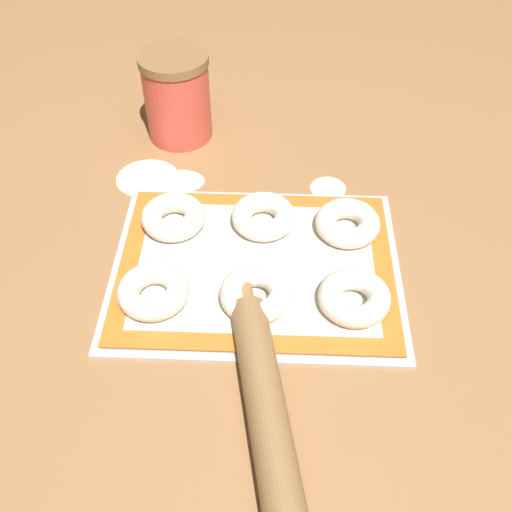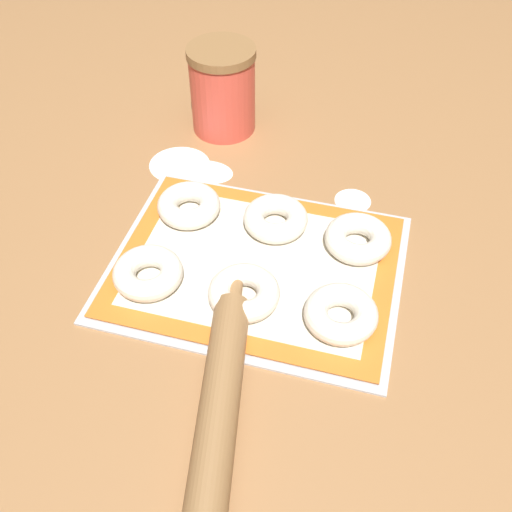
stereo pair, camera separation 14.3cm
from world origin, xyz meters
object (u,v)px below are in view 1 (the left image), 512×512
(bagel_back_right, at_px, (348,223))
(bagel_front_center, at_px, (256,294))
(bagel_front_left, at_px, (153,291))
(bagel_back_left, at_px, (173,217))
(flour_canister, at_px, (177,96))
(bagel_front_right, at_px, (354,297))
(bagel_back_center, at_px, (263,216))
(baking_tray, at_px, (256,267))
(rolling_pin, at_px, (268,418))

(bagel_back_right, bearing_deg, bagel_front_center, -132.87)
(bagel_front_left, height_order, bagel_front_center, same)
(bagel_back_left, bearing_deg, bagel_front_center, -48.18)
(bagel_back_left, relative_size, flour_canister, 0.63)
(bagel_front_right, height_order, flour_canister, flour_canister)
(bagel_front_center, xyz_separation_m, flour_canister, (-0.16, 0.43, 0.06))
(bagel_front_center, height_order, bagel_back_right, same)
(bagel_front_left, relative_size, bagel_front_center, 1.00)
(bagel_front_left, xyz_separation_m, bagel_back_left, (0.01, 0.16, 0.00))
(bagel_back_left, distance_m, bagel_back_center, 0.15)
(bagel_back_center, distance_m, flour_canister, 0.32)
(baking_tray, height_order, rolling_pin, rolling_pin)
(bagel_back_left, relative_size, bagel_back_center, 1.00)
(bagel_front_left, height_order, bagel_back_center, same)
(bagel_back_left, relative_size, rolling_pin, 0.24)
(flour_canister, distance_m, rolling_pin, 0.65)
(bagel_front_right, distance_m, bagel_back_right, 0.16)
(bagel_front_left, relative_size, bagel_back_right, 1.00)
(flour_canister, relative_size, rolling_pin, 0.38)
(bagel_front_left, height_order, flour_canister, flour_canister)
(flour_canister, xyz_separation_m, rolling_pin, (0.19, -0.62, -0.06))
(bagel_front_center, xyz_separation_m, rolling_pin, (0.02, -0.19, -0.00))
(bagel_front_right, bearing_deg, baking_tray, 152.21)
(bagel_front_right, bearing_deg, bagel_front_left, 179.93)
(bagel_front_right, bearing_deg, flour_canister, 125.58)
(bagel_front_right, distance_m, flour_canister, 0.53)
(bagel_front_left, relative_size, bagel_back_left, 1.00)
(bagel_front_right, xyz_separation_m, bagel_back_center, (-0.14, 0.17, 0.00))
(baking_tray, height_order, bagel_back_center, bagel_back_center)
(bagel_front_center, relative_size, bagel_back_left, 1.00)
(flour_canister, bearing_deg, bagel_front_right, -54.42)
(bagel_front_center, bearing_deg, bagel_back_right, 47.13)
(bagel_front_center, height_order, bagel_back_center, same)
(bagel_front_right, height_order, bagel_back_right, same)
(bagel_front_right, distance_m, bagel_back_left, 0.33)
(bagel_back_left, bearing_deg, bagel_front_left, -92.99)
(bagel_front_center, height_order, flour_canister, flour_canister)
(bagel_back_right, xyz_separation_m, flour_canister, (-0.31, 0.27, 0.06))
(bagel_front_right, bearing_deg, bagel_back_right, 89.74)
(bagel_back_left, height_order, bagel_back_center, same)
(bagel_front_center, height_order, bagel_back_left, same)
(bagel_back_center, relative_size, flour_canister, 0.63)
(bagel_front_center, distance_m, bagel_back_center, 0.16)
(baking_tray, xyz_separation_m, bagel_back_left, (-0.14, 0.08, 0.02))
(bagel_front_left, distance_m, bagel_back_left, 0.16)
(baking_tray, bearing_deg, bagel_front_center, -88.14)
(bagel_front_left, distance_m, bagel_back_center, 0.23)
(rolling_pin, bearing_deg, bagel_front_center, 96.60)
(bagel_back_center, xyz_separation_m, bagel_back_right, (0.14, -0.01, 0.00))
(baking_tray, bearing_deg, bagel_back_center, 85.21)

